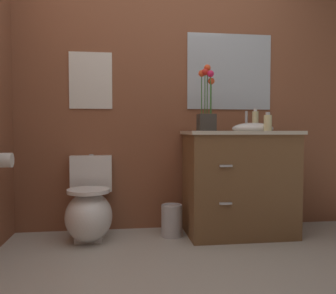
% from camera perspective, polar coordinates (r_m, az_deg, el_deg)
% --- Properties ---
extents(wall_back, '(4.15, 0.05, 2.50)m').
position_cam_1_polar(wall_back, '(3.31, 2.94, 8.72)').
color(wall_back, brown).
rests_on(wall_back, ground_plane).
extents(toilet, '(0.38, 0.59, 0.69)m').
position_cam_1_polar(toilet, '(3.02, -12.63, -9.94)').
color(toilet, white).
rests_on(toilet, ground_plane).
extents(vanity_cabinet, '(0.94, 0.56, 1.08)m').
position_cam_1_polar(vanity_cabinet, '(3.12, 11.46, -5.48)').
color(vanity_cabinet, brown).
rests_on(vanity_cabinet, ground_plane).
extents(flower_vase, '(0.14, 0.14, 0.56)m').
position_cam_1_polar(flower_vase, '(2.97, 6.27, 5.95)').
color(flower_vase, '#38332D').
rests_on(flower_vase, vanity_cabinet).
extents(soap_bottle, '(0.06, 0.06, 0.20)m').
position_cam_1_polar(soap_bottle, '(3.27, 13.94, 4.15)').
color(soap_bottle, beige).
rests_on(soap_bottle, vanity_cabinet).
extents(lotion_bottle, '(0.07, 0.07, 0.15)m').
position_cam_1_polar(lotion_bottle, '(3.03, 15.86, 3.85)').
color(lotion_bottle, beige).
rests_on(lotion_bottle, vanity_cabinet).
extents(trash_bin, '(0.18, 0.18, 0.27)m').
position_cam_1_polar(trash_bin, '(3.06, 0.62, -11.78)').
color(trash_bin, '#B7B7BC').
rests_on(trash_bin, ground_plane).
extents(wall_poster, '(0.38, 0.01, 0.50)m').
position_cam_1_polar(wall_poster, '(3.25, -12.41, 10.47)').
color(wall_poster, silver).
extents(wall_mirror, '(0.80, 0.01, 0.70)m').
position_cam_1_polar(wall_mirror, '(3.41, 9.92, 11.91)').
color(wall_mirror, '#B2BCC6').
extents(toilet_paper_roll, '(0.11, 0.11, 0.11)m').
position_cam_1_polar(toilet_paper_roll, '(2.88, -24.97, -1.95)').
color(toilet_paper_roll, white).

